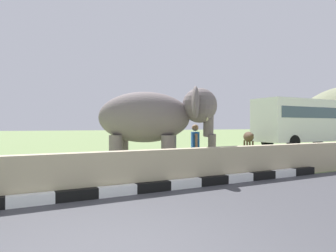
{
  "coord_description": "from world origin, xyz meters",
  "views": [
    {
      "loc": [
        -1.26,
        -3.34,
        1.6
      ],
      "look_at": [
        3.47,
        5.46,
        1.6
      ],
      "focal_mm": 32.57,
      "sensor_mm": 36.0,
      "label": 1
    }
  ],
  "objects_px": {
    "person_handler": "(195,146)",
    "cow_near": "(249,137)",
    "bus_white": "(307,120)",
    "elephant": "(155,118)"
  },
  "relations": [
    {
      "from": "bus_white",
      "to": "cow_near",
      "type": "distance_m",
      "value": 5.92
    },
    {
      "from": "elephant",
      "to": "cow_near",
      "type": "height_order",
      "value": "elephant"
    },
    {
      "from": "person_handler",
      "to": "bus_white",
      "type": "xyz_separation_m",
      "value": [
        14.03,
        6.25,
        1.15
      ]
    },
    {
      "from": "person_handler",
      "to": "bus_white",
      "type": "height_order",
      "value": "bus_white"
    },
    {
      "from": "cow_near",
      "to": "elephant",
      "type": "bearing_deg",
      "value": -148.91
    },
    {
      "from": "elephant",
      "to": "bus_white",
      "type": "xyz_separation_m",
      "value": [
        15.38,
        5.83,
        0.22
      ]
    },
    {
      "from": "elephant",
      "to": "bus_white",
      "type": "relative_size",
      "value": 0.45
    },
    {
      "from": "person_handler",
      "to": "bus_white",
      "type": "bearing_deg",
      "value": 24.01
    },
    {
      "from": "cow_near",
      "to": "bus_white",
      "type": "bearing_deg",
      "value": 0.51
    },
    {
      "from": "person_handler",
      "to": "cow_near",
      "type": "relative_size",
      "value": 0.91
    }
  ]
}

